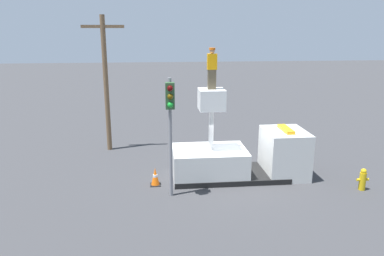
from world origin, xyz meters
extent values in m
plane|color=#38383A|center=(0.00, 0.00, 0.00)|extent=(120.00, 120.00, 0.00)
cube|color=black|center=(0.00, 0.00, 0.12)|extent=(5.12, 2.34, 0.24)
cube|color=silver|center=(-0.91, 0.00, 0.68)|extent=(3.29, 2.28, 1.36)
cube|color=silver|center=(2.56, 0.00, 1.06)|extent=(1.83, 2.28, 2.12)
cube|color=black|center=(3.49, 0.00, 1.49)|extent=(0.03, 1.94, 0.85)
cube|color=orange|center=(2.56, 0.00, 2.19)|extent=(0.36, 1.37, 0.14)
cylinder|color=silver|center=(-0.85, 0.00, 2.32)|extent=(0.22, 0.22, 1.91)
cube|color=white|center=(-0.85, 0.00, 3.62)|extent=(1.11, 1.11, 0.90)
cube|color=brown|center=(-0.85, 0.00, 4.49)|extent=(0.34, 0.26, 0.84)
cube|color=#F29E0C|center=(-0.85, 0.00, 5.24)|extent=(0.40, 0.26, 0.66)
sphere|color=tan|center=(-0.85, 0.00, 5.68)|extent=(0.23, 0.23, 0.23)
cylinder|color=orange|center=(-0.85, 0.00, 5.77)|extent=(0.26, 0.26, 0.09)
cylinder|color=gray|center=(-2.73, -1.71, 2.40)|extent=(0.14, 0.14, 4.80)
cube|color=#2D512D|center=(-2.73, -1.92, 4.15)|extent=(0.34, 0.28, 1.00)
sphere|color=#490707|center=(-2.73, -2.10, 4.46)|extent=(0.22, 0.22, 0.22)
sphere|color=#503C07|center=(-2.73, -2.10, 4.15)|extent=(0.22, 0.22, 0.22)
sphere|color=green|center=(-2.73, -2.10, 3.84)|extent=(0.22, 0.22, 0.22)
cylinder|color=gold|center=(5.30, -1.97, 0.38)|extent=(0.27, 0.27, 0.76)
sphere|color=gold|center=(5.30, -1.97, 0.83)|extent=(0.23, 0.23, 0.23)
cylinder|color=gold|center=(5.11, -1.97, 0.46)|extent=(0.12, 0.11, 0.11)
cylinder|color=gold|center=(5.50, -1.97, 0.46)|extent=(0.12, 0.11, 0.11)
cube|color=black|center=(-3.37, -0.60, 0.01)|extent=(0.45, 0.45, 0.03)
cone|color=orange|center=(-3.37, -0.60, 0.39)|extent=(0.38, 0.38, 0.79)
cylinder|color=white|center=(-3.37, -0.60, 0.43)|extent=(0.20, 0.20, 0.11)
cylinder|color=brown|center=(-5.89, 4.64, 3.64)|extent=(0.26, 0.26, 7.29)
cube|color=brown|center=(-5.89, 4.64, 6.69)|extent=(2.20, 0.16, 0.16)
camera|label=1|loc=(-3.30, -15.77, 6.61)|focal=35.00mm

